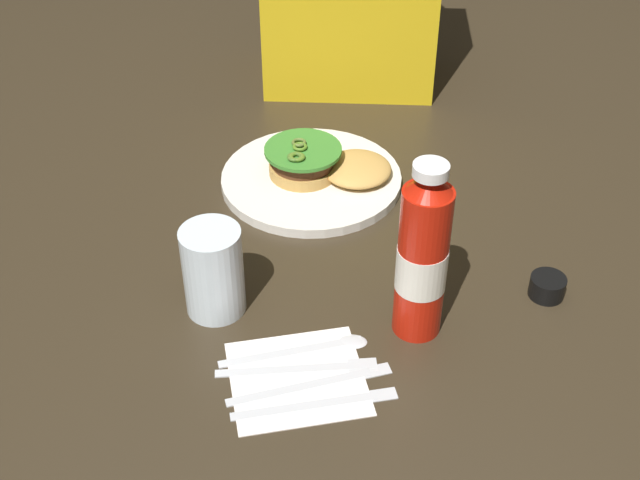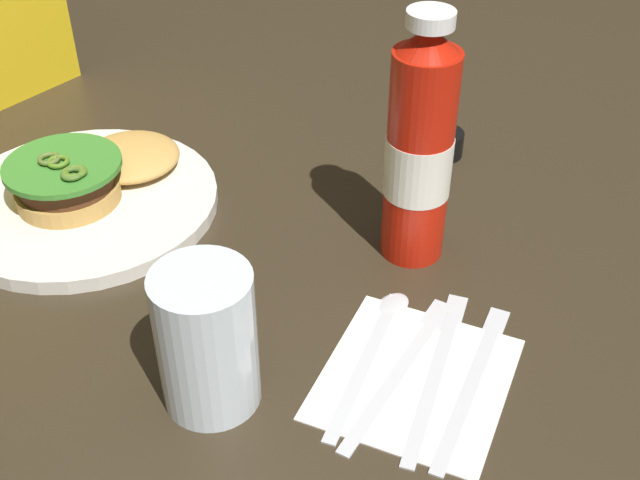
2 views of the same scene
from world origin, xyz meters
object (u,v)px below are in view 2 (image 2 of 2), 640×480
(napkin, at_px, (415,378))
(fork_utensil, at_px, (409,355))
(ketchup_bottle, at_px, (419,151))
(burger_sandwich, at_px, (91,171))
(dinner_plate, at_px, (84,202))
(water_glass, at_px, (207,340))
(spoon_utensil, at_px, (376,337))
(condiment_cup, at_px, (443,143))
(butter_knife, at_px, (476,370))
(steak_knife, at_px, (439,359))

(napkin, bearing_deg, fork_utensil, 47.58)
(ketchup_bottle, distance_m, fork_utensil, 0.19)
(burger_sandwich, xyz_separation_m, ketchup_bottle, (0.13, -0.32, 0.08))
(dinner_plate, distance_m, burger_sandwich, 0.03)
(water_glass, distance_m, spoon_utensil, 0.16)
(water_glass, height_order, condiment_cup, water_glass)
(napkin, distance_m, butter_knife, 0.05)
(dinner_plate, xyz_separation_m, water_glass, (-0.11, -0.29, 0.05))
(condiment_cup, bearing_deg, ketchup_bottle, -158.40)
(dinner_plate, bearing_deg, fork_utensil, -86.61)
(water_glass, height_order, fork_utensil, water_glass)
(water_glass, distance_m, fork_utensil, 0.18)
(butter_knife, xyz_separation_m, spoon_utensil, (-0.02, 0.09, 0.00))
(spoon_utensil, bearing_deg, butter_knife, -78.19)
(water_glass, bearing_deg, ketchup_bottle, -5.07)
(condiment_cup, bearing_deg, butter_knife, -144.44)
(dinner_plate, relative_size, spoon_utensil, 1.56)
(ketchup_bottle, bearing_deg, fork_utensil, -148.18)
(butter_knife, bearing_deg, condiment_cup, 35.56)
(dinner_plate, xyz_separation_m, spoon_utensil, (0.02, -0.36, -0.00))
(steak_knife, relative_size, spoon_utensil, 1.08)
(ketchup_bottle, xyz_separation_m, napkin, (-0.15, -0.10, -0.11))
(ketchup_bottle, distance_m, spoon_utensil, 0.18)
(burger_sandwich, distance_m, ketchup_bottle, 0.36)
(ketchup_bottle, xyz_separation_m, steak_knife, (-0.12, -0.10, -0.11))
(dinner_plate, bearing_deg, ketchup_bottle, -64.03)
(ketchup_bottle, relative_size, steak_knife, 1.26)
(condiment_cup, relative_size, butter_knife, 0.25)
(ketchup_bottle, bearing_deg, steak_knife, -138.59)
(dinner_plate, height_order, burger_sandwich, burger_sandwich)
(water_glass, bearing_deg, dinner_plate, 69.79)
(burger_sandwich, xyz_separation_m, butter_knife, (0.02, -0.45, -0.03))
(ketchup_bottle, relative_size, water_glass, 1.99)
(napkin, xyz_separation_m, fork_utensil, (0.02, 0.02, 0.00))
(water_glass, relative_size, napkin, 0.78)
(water_glass, xyz_separation_m, condiment_cup, (0.44, 0.05, -0.05))
(napkin, relative_size, butter_knife, 0.82)
(condiment_cup, relative_size, spoon_utensil, 0.26)
(butter_knife, bearing_deg, spoon_utensil, 101.81)
(burger_sandwich, distance_m, condiment_cup, 0.40)
(condiment_cup, relative_size, napkin, 0.30)
(water_glass, xyz_separation_m, butter_knife, (0.15, -0.16, -0.06))
(butter_knife, distance_m, spoon_utensil, 0.09)
(condiment_cup, distance_m, fork_utensil, 0.34)
(ketchup_bottle, bearing_deg, napkin, -146.14)
(napkin, bearing_deg, dinner_plate, 91.10)
(water_glass, xyz_separation_m, spoon_utensil, (0.13, -0.07, -0.06))
(burger_sandwich, distance_m, spoon_utensil, 0.37)
(condiment_cup, distance_m, spoon_utensil, 0.33)
(burger_sandwich, bearing_deg, dinner_plate, -168.12)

